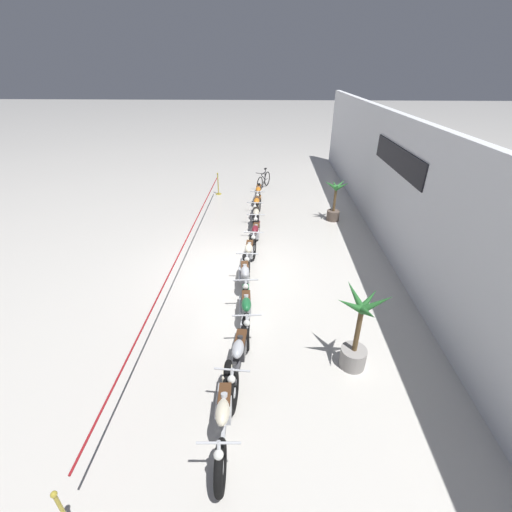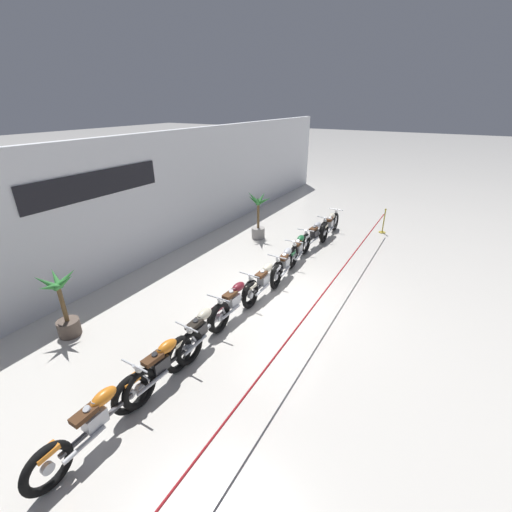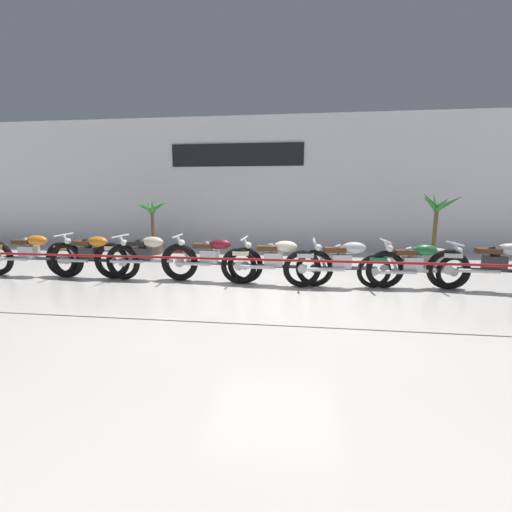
# 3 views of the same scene
# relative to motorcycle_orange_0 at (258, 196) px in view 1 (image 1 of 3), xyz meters

# --- Properties ---
(ground_plane) EXTENTS (120.00, 120.00, 0.00)m
(ground_plane) POSITION_rel_motorcycle_orange_0_xyz_m (5.41, -0.65, -0.47)
(ground_plane) COLOR silver
(back_wall) EXTENTS (28.00, 0.29, 4.20)m
(back_wall) POSITION_rel_motorcycle_orange_0_xyz_m (5.40, 4.47, 1.63)
(back_wall) COLOR white
(back_wall) RESTS_ON ground
(motorcycle_orange_0) EXTENTS (2.46, 0.62, 0.96)m
(motorcycle_orange_0) POSITION_rel_motorcycle_orange_0_xyz_m (0.00, 0.00, 0.00)
(motorcycle_orange_0) COLOR black
(motorcycle_orange_0) RESTS_ON ground
(motorcycle_orange_1) EXTENTS (2.25, 0.62, 0.96)m
(motorcycle_orange_1) POSITION_rel_motorcycle_orange_0_xyz_m (1.42, -0.00, -0.00)
(motorcycle_orange_1) COLOR black
(motorcycle_orange_1) RESTS_ON ground
(motorcycle_cream_2) EXTENTS (2.27, 0.62, 0.97)m
(motorcycle_cream_2) POSITION_rel_motorcycle_orange_0_xyz_m (2.62, 0.01, 0.00)
(motorcycle_cream_2) COLOR black
(motorcycle_cream_2) RESTS_ON ground
(motorcycle_maroon_3) EXTENTS (2.14, 0.62, 0.94)m
(motorcycle_maroon_3) POSITION_rel_motorcycle_orange_0_xyz_m (4.06, 0.05, -0.00)
(motorcycle_maroon_3) COLOR black
(motorcycle_maroon_3) RESTS_ON ground
(motorcycle_cream_4) EXTENTS (2.24, 0.62, 0.94)m
(motorcycle_cream_4) POSITION_rel_motorcycle_orange_0_xyz_m (5.40, -0.08, -0.00)
(motorcycle_cream_4) COLOR black
(motorcycle_cream_4) RESTS_ON ground
(motorcycle_silver_5) EXTENTS (2.33, 0.62, 0.95)m
(motorcycle_silver_5) POSITION_rel_motorcycle_orange_0_xyz_m (6.70, -0.12, -0.00)
(motorcycle_silver_5) COLOR black
(motorcycle_silver_5) RESTS_ON ground
(motorcycle_green_6) EXTENTS (2.15, 0.62, 0.91)m
(motorcycle_green_6) POSITION_rel_motorcycle_orange_0_xyz_m (8.04, 0.01, -0.02)
(motorcycle_green_6) COLOR black
(motorcycle_green_6) RESTS_ON ground
(motorcycle_silver_7) EXTENTS (2.43, 0.62, 0.96)m
(motorcycle_silver_7) POSITION_rel_motorcycle_orange_0_xyz_m (9.49, -0.03, 0.00)
(motorcycle_silver_7) COLOR black
(motorcycle_silver_7) RESTS_ON ground
(motorcycle_cream_8) EXTENTS (2.32, 0.62, 0.97)m
(motorcycle_cream_8) POSITION_rel_motorcycle_orange_0_xyz_m (10.84, -0.16, 0.00)
(motorcycle_cream_8) COLOR black
(motorcycle_cream_8) RESTS_ON ground
(bicycle) EXTENTS (1.65, 0.70, 0.96)m
(bicycle) POSITION_rel_motorcycle_orange_0_xyz_m (-2.54, 0.18, -0.09)
(bicycle) COLOR black
(bicycle) RESTS_ON ground
(potted_palm_left_of_row) EXTENTS (0.95, 0.92, 1.69)m
(potted_palm_left_of_row) POSITION_rel_motorcycle_orange_0_xyz_m (1.47, 3.06, 0.28)
(potted_palm_left_of_row) COLOR brown
(potted_palm_left_of_row) RESTS_ON ground
(potted_palm_right_of_row) EXTENTS (1.13, 1.06, 1.89)m
(potted_palm_right_of_row) POSITION_rel_motorcycle_orange_0_xyz_m (9.20, 2.28, 0.29)
(potted_palm_right_of_row) COLOR gray
(potted_palm_right_of_row) RESTS_ON ground
(stanchion_far_left) EXTENTS (13.72, 0.28, 1.05)m
(stanchion_far_left) POSITION_rel_motorcycle_orange_0_xyz_m (3.89, -1.98, 0.29)
(stanchion_far_left) COLOR gold
(stanchion_far_left) RESTS_ON ground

